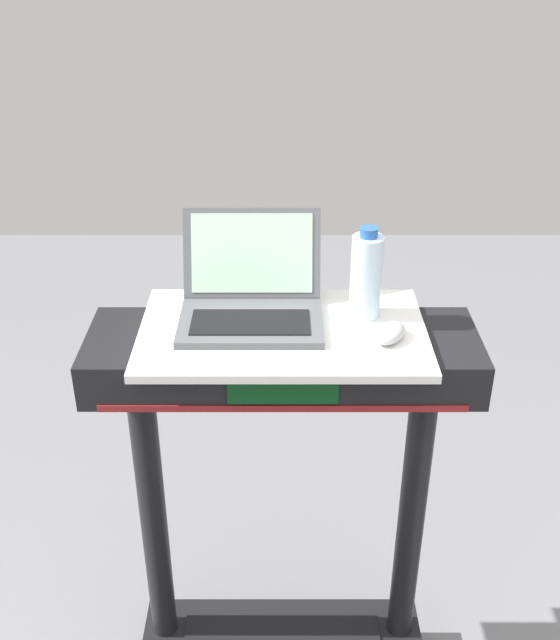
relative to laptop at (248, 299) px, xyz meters
The scene contains 4 objects.
desk_board 0.11m from the laptop, 38.67° to the right, with size 0.65×0.39×0.02m, color white.
laptop is the anchor object (origin of this frame).
computer_mouse 0.33m from the laptop, 19.23° to the right, with size 0.06×0.10×0.03m, color #B2B2B7.
water_bottle 0.27m from the laptop, ahead, with size 0.07×0.07×0.22m.
Camera 1 is at (-0.01, -0.78, 2.00)m, focal length 42.44 mm.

